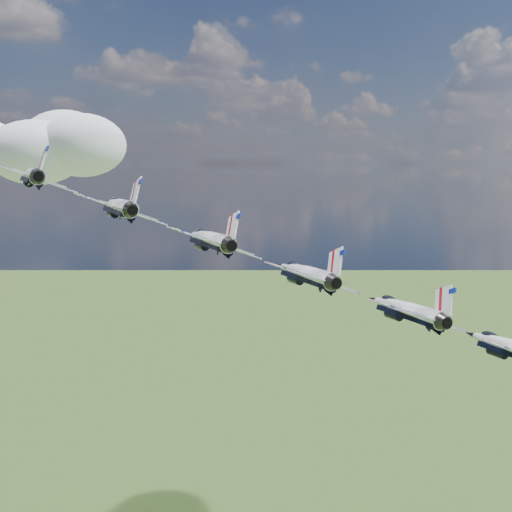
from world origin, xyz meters
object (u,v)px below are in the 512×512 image
jet_1 (118,207)px  jet_2 (209,239)px  jet_5 (510,347)px  jet_0 (32,176)px  jet_3 (304,273)px  jet_4 (405,309)px

jet_1 → jet_2: bearing=-35.7°
jet_1 → jet_5: size_ratio=1.00×
jet_0 → jet_3: jet_0 is taller
jet_3 → jet_4: 11.78m
jet_2 → jet_4: 23.55m
jet_0 → jet_1: (8.40, -7.42, -3.62)m
jet_0 → jet_4: bearing=-35.7°
jet_1 → jet_2: 11.78m
jet_0 → jet_2: jet_0 is taller
jet_1 → jet_3: bearing=-35.7°
jet_1 → jet_2: size_ratio=1.00×
jet_0 → jet_5: 58.88m
jet_2 → jet_5: size_ratio=1.00×
jet_0 → jet_3: 35.33m
jet_1 → jet_4: jet_1 is taller
jet_1 → jet_2: (8.40, -7.42, -3.62)m
jet_5 → jet_1: bearing=144.3°
jet_4 → jet_5: bearing=-35.7°
jet_0 → jet_4: (33.59, -29.68, -14.48)m
jet_3 → jet_5: bearing=-35.7°
jet_0 → jet_5: size_ratio=1.00×
jet_0 → jet_3: size_ratio=1.00×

